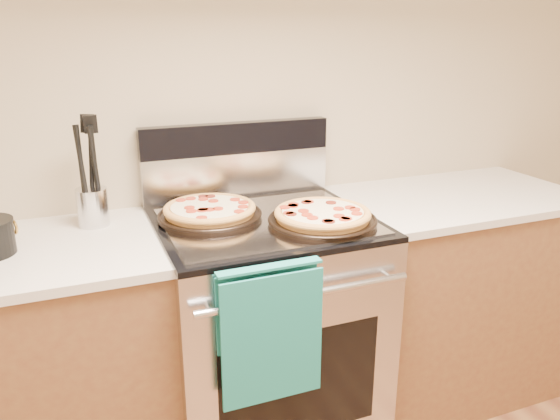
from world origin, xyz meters
name	(u,v)px	position (x,y,z in m)	size (l,w,h in m)	color
wall_back	(232,88)	(0.00, 2.00, 1.35)	(4.00, 4.00, 0.00)	tan
range_body	(265,335)	(0.00, 1.65, 0.45)	(0.76, 0.68, 0.90)	#B7B7BC
oven_window	(300,385)	(0.00, 1.31, 0.45)	(0.56, 0.01, 0.40)	black
cooktop	(264,222)	(0.00, 1.65, 0.91)	(0.76, 0.68, 0.02)	black
backsplash_lower	(237,175)	(0.00, 1.96, 1.01)	(0.76, 0.06, 0.18)	silver
backsplash_upper	(236,138)	(0.00, 1.96, 1.16)	(0.76, 0.06, 0.12)	black
oven_handle	(307,294)	(0.00, 1.27, 0.80)	(0.03, 0.03, 0.70)	silver
dish_towel	(270,331)	(-0.12, 1.27, 0.70)	(0.32, 0.05, 0.42)	#187B78
foil_sheet	(267,221)	(0.00, 1.62, 0.92)	(0.70, 0.55, 0.01)	gray
cabinet_left	(14,385)	(-0.88, 1.68, 0.44)	(1.00, 0.62, 0.88)	brown
cabinet_right	(448,295)	(0.88, 1.68, 0.44)	(1.00, 0.62, 0.88)	brown
countertop_right	(458,197)	(0.88, 1.68, 0.90)	(1.02, 0.64, 0.03)	beige
pepperoni_pizza_back	(210,211)	(-0.18, 1.72, 0.95)	(0.36, 0.36, 0.05)	#C37D3B
pepperoni_pizza_front	(322,216)	(0.17, 1.52, 0.95)	(0.37, 0.37, 0.05)	#C37D3B
utensil_crock	(93,207)	(-0.57, 1.84, 0.98)	(0.11, 0.11, 0.13)	silver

